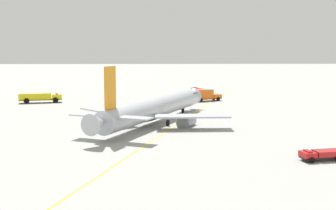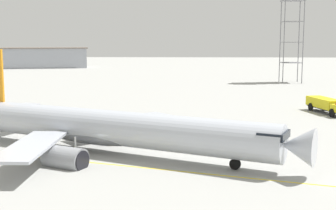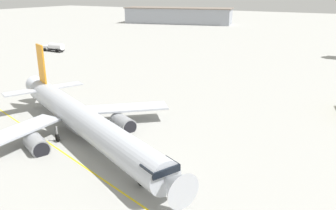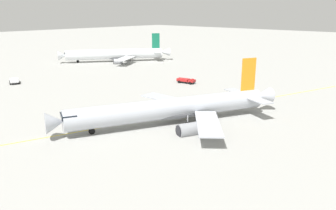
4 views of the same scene
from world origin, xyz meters
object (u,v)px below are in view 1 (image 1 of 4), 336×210
airliner_main (154,109)px  catering_truck_truck (205,95)px  ops_pickup_truck_extra (198,90)px  fire_tender_truck (39,97)px  ops_pickup_truck (321,154)px

airliner_main → catering_truck_truck: 38.07m
catering_truck_truck → ops_pickup_truck_extra: bearing=67.3°
airliner_main → ops_pickup_truck_extra: airliner_main is taller
fire_tender_truck → ops_pickup_truck_extra: bearing=17.9°
fire_tender_truck → ops_pickup_truck: 79.85m
catering_truck_truck → ops_pickup_truck_extra: catering_truck_truck is taller
catering_truck_truck → ops_pickup_truck_extra: 23.74m
airliner_main → catering_truck_truck: airliner_main is taller
airliner_main → ops_pickup_truck: bearing=-119.7°
ops_pickup_truck_extra → fire_tender_truck: bearing=100.0°
ops_pickup_truck_extra → ops_pickup_truck: bearing=163.5°
catering_truck_truck → fire_tender_truck: bearing=161.2°
catering_truck_truck → ops_pickup_truck: catering_truck_truck is taller
fire_tender_truck → ops_pickup_truck: bearing=-64.1°
airliner_main → ops_pickup_truck_extra: (59.35, -13.58, -1.89)m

